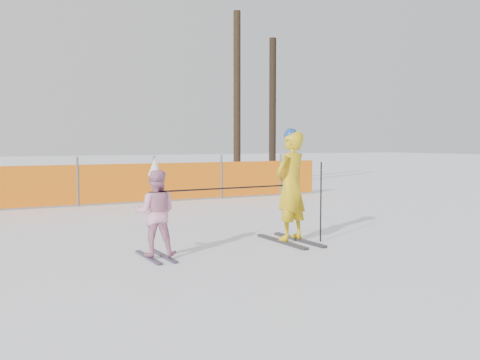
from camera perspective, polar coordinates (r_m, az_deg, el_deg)
name	(u,v)px	position (r m, az deg, el deg)	size (l,w,h in m)	color
ground	(255,247)	(8.24, 1.66, -7.17)	(120.00, 120.00, 0.00)	white
adult	(291,185)	(8.58, 5.43, -0.59)	(0.74, 1.37, 1.83)	black
child	(155,212)	(7.49, -9.02, -3.41)	(0.72, 0.97, 1.39)	black
ski_poles	(265,194)	(8.21, 2.73, -1.48)	(2.64, 0.22, 1.29)	black
safety_fence	(14,187)	(13.71, -22.95, -0.67)	(17.19, 0.06, 1.25)	#595960
tree_trunks	(198,106)	(19.75, -4.54, 7.85)	(10.23, 2.19, 6.53)	black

